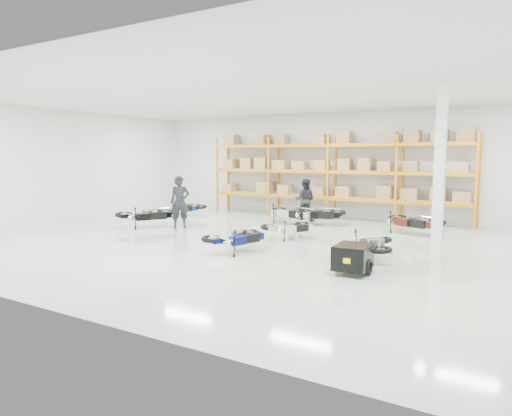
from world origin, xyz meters
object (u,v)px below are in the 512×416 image
Objects in this scene: person_back at (305,200)px; moto_back_c at (316,210)px; moto_silver_left at (289,224)px; moto_black_far_left at (146,212)px; moto_touring_right at (373,241)px; moto_back_d at (412,218)px; moto_back_b at (292,209)px; person_left at (180,202)px; moto_blue_centre at (237,234)px; moto_back_a at (187,204)px; trailer at (353,257)px.

moto_back_c is at bearing 123.75° from person_back.
moto_black_far_left reaches higher than moto_silver_left.
moto_touring_right is (3.23, -1.63, 0.02)m from moto_silver_left.
moto_touring_right is at bearing -157.36° from moto_back_d.
moto_back_b is 4.56m from moto_back_d.
person_left is (-4.09, -3.23, 0.38)m from moto_back_c.
moto_silver_left is 3.17m from moto_back_c.
person_left is at bearing 37.76° from person_back.
moto_back_d reaches higher than moto_blue_centre.
moto_black_far_left is at bearing 158.52° from moto_touring_right.
moto_back_c is at bearing -76.24° from moto_back_a.
trailer is at bearing -67.74° from person_left.
trailer is at bearing -173.39° from moto_blue_centre.
moto_blue_centre is 3.61m from trailer.
moto_back_d is 1.05× the size of person_back.
moto_black_far_left is 1.09× the size of person_back.
moto_back_a is at bearing -24.99° from moto_blue_centre.
person_back reaches higher than moto_blue_centre.
moto_black_far_left reaches higher than moto_back_a.
moto_back_c is 0.99× the size of person_left.
moto_back_a is at bearing 145.61° from trailer.
moto_back_d is (0.01, 6.19, 0.17)m from trailer.
moto_back_d reaches higher than trailer.
moto_back_d is 8.31m from person_left.
moto_black_far_left reaches higher than moto_blue_centre.
person_left reaches higher than moto_touring_right.
moto_back_b is (-4.55, 4.55, 0.08)m from moto_touring_right.
moto_back_d is (9.00, 3.48, -0.02)m from moto_black_far_left.
moto_back_c reaches higher than moto_touring_right.
moto_blue_centre is 0.90× the size of moto_black_far_left.
moto_back_a is 0.88× the size of moto_back_b.
moto_back_b is (5.22, 0.07, 0.07)m from moto_back_a.
moto_back_c is at bearing -113.17° from moto_black_far_left.
moto_back_a is at bearing -44.35° from moto_black_far_left.
moto_black_far_left is (-5.76, -0.52, 0.10)m from moto_silver_left.
person_back is (-1.24, 3.93, 0.39)m from moto_silver_left.
moto_back_a is at bearing 75.22° from moto_back_c.
moto_back_c is at bearing 110.04° from moto_back_d.
trailer is at bearing -110.82° from moto_back_a.
moto_silver_left is 7.14m from moto_back_a.
person_back is at bearing 114.36° from moto_touring_right.
person_back is at bearing -102.90° from moto_black_far_left.
moto_back_b is at bearing 124.01° from trailer.
moto_blue_centre is 0.90× the size of moto_back_c.
moto_blue_centre is at bearing 167.74° from trailer.
moto_touring_right is 0.86× the size of moto_back_c.
person_back reaches higher than moto_touring_right.
moto_blue_centre is 0.90× the size of moto_back_b.
moto_touring_right is at bearing -56.89° from person_left.
moto_back_b is 0.99× the size of moto_back_c.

